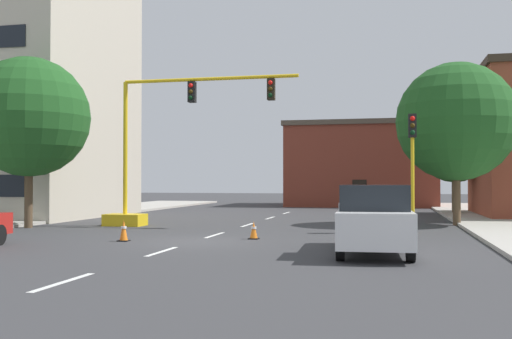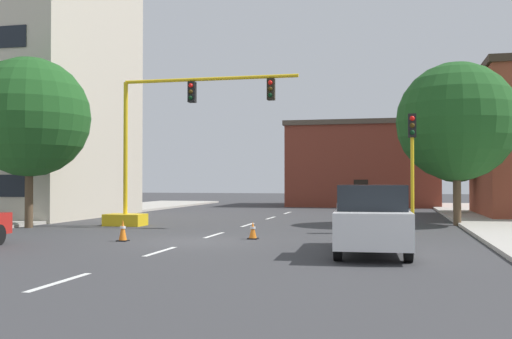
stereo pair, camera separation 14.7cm
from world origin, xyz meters
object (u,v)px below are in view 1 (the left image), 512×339
at_px(traffic_signal_gantry, 148,178).
at_px(traffic_cone_roadside_b, 254,230).
at_px(traffic_light_pole_right, 412,145).
at_px(pickup_truck_white, 373,220).
at_px(tree_left_near, 29,117).
at_px(traffic_cone_roadside_a, 124,231).
at_px(tree_right_far, 454,146).
at_px(tree_right_mid, 456,122).

xyz_separation_m(traffic_signal_gantry, traffic_cone_roadside_b, (6.14, -4.94, -1.94)).
bearing_deg(traffic_light_pole_right, traffic_signal_gantry, 174.21).
height_order(traffic_signal_gantry, traffic_light_pole_right, traffic_signal_gantry).
bearing_deg(pickup_truck_white, traffic_light_pole_right, 79.11).
bearing_deg(traffic_light_pole_right, traffic_cone_roadside_b, -146.78).
distance_m(traffic_light_pole_right, tree_left_near, 16.80).
bearing_deg(traffic_cone_roadside_a, traffic_signal_gantry, 105.85).
height_order(tree_right_far, tree_left_near, tree_left_near).
relative_size(tree_left_near, traffic_cone_roadside_a, 10.15).
xyz_separation_m(traffic_light_pole_right, tree_right_far, (3.10, 14.56, 0.74)).
height_order(traffic_signal_gantry, pickup_truck_white, traffic_signal_gantry).
height_order(pickup_truck_white, traffic_cone_roadside_b, pickup_truck_white).
distance_m(tree_right_far, traffic_cone_roadside_a, 24.22).
height_order(tree_right_mid, traffic_cone_roadside_a, tree_right_mid).
xyz_separation_m(traffic_light_pole_right, pickup_truck_white, (-1.37, -7.12, -2.55)).
relative_size(tree_right_mid, traffic_cone_roadside_b, 12.13).
relative_size(traffic_cone_roadside_a, traffic_cone_roadside_b, 1.19).
bearing_deg(traffic_signal_gantry, traffic_cone_roadside_a, -74.15).
xyz_separation_m(tree_left_near, pickup_truck_white, (15.35, -6.25, -4.00)).
distance_m(tree_left_near, traffic_cone_roadside_a, 9.39).
distance_m(traffic_signal_gantry, traffic_cone_roadside_b, 8.11).
bearing_deg(traffic_cone_roadside_b, tree_right_far, 64.30).
xyz_separation_m(tree_right_far, pickup_truck_white, (-4.47, -21.68, -3.30)).
bearing_deg(pickup_truck_white, traffic_cone_roadside_a, 169.15).
height_order(traffic_signal_gantry, traffic_cone_roadside_a, traffic_signal_gantry).
height_order(traffic_signal_gantry, tree_left_near, tree_left_near).
bearing_deg(pickup_truck_white, tree_right_mid, 73.40).
distance_m(traffic_light_pole_right, pickup_truck_white, 7.69).
bearing_deg(pickup_truck_white, tree_right_far, 78.36).
xyz_separation_m(tree_left_near, tree_right_mid, (18.91, 5.70, -0.07)).
bearing_deg(traffic_signal_gantry, pickup_truck_white, -38.46).
distance_m(traffic_light_pole_right, tree_right_far, 14.90).
height_order(traffic_light_pole_right, traffic_cone_roadside_a, traffic_light_pole_right).
xyz_separation_m(tree_right_mid, traffic_cone_roadside_b, (-7.90, -8.56, -4.59)).
distance_m(tree_right_mid, pickup_truck_white, 13.07).
distance_m(tree_right_far, traffic_cone_roadside_b, 20.68).
bearing_deg(tree_right_far, traffic_signal_gantry, -138.21).
relative_size(traffic_signal_gantry, traffic_light_pole_right, 1.90).
distance_m(tree_right_mid, traffic_cone_roadside_b, 12.52).
distance_m(tree_right_far, pickup_truck_white, 22.38).
height_order(tree_right_far, pickup_truck_white, tree_right_far).
distance_m(traffic_light_pole_right, traffic_cone_roadside_a, 11.79).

